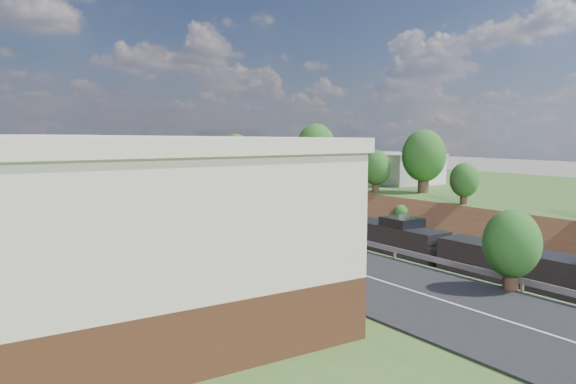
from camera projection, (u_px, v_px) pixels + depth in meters
name	position (u px, v px, depth m)	size (l,w,h in m)	color
platform_right	(400.00, 191.00, 93.43)	(44.00, 180.00, 5.00)	#385D26
embankment_left	(143.00, 231.00, 69.66)	(7.07, 180.00, 7.07)	brown
embankment_right	(290.00, 217.00, 81.68)	(7.07, 180.00, 7.07)	brown
rail_left_track	(205.00, 225.00, 74.24)	(1.58, 180.00, 0.18)	gray
rail_right_track	(240.00, 221.00, 77.08)	(1.58, 180.00, 0.18)	gray
road	(105.00, 193.00, 66.68)	(8.00, 180.00, 0.10)	black
guardrail	(139.00, 187.00, 68.70)	(0.10, 171.00, 0.70)	#99999E
commercial_building	(14.00, 183.00, 41.20)	(14.30, 62.30, 7.00)	brown
overpass	(98.00, 165.00, 126.68)	(24.50, 8.30, 7.40)	gray
white_building_near	(393.00, 169.00, 81.12)	(9.00, 12.00, 4.00)	silver
white_building_far	(303.00, 164.00, 99.16)	(8.00, 10.00, 3.60)	silver
tree_right_large	(424.00, 156.00, 67.35)	(5.25, 5.25, 7.61)	#473323
tree_left_crest	(340.00, 215.00, 35.24)	(2.45, 2.45, 3.55)	#473323
freight_train	(216.00, 199.00, 82.98)	(2.95, 118.92, 4.55)	black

